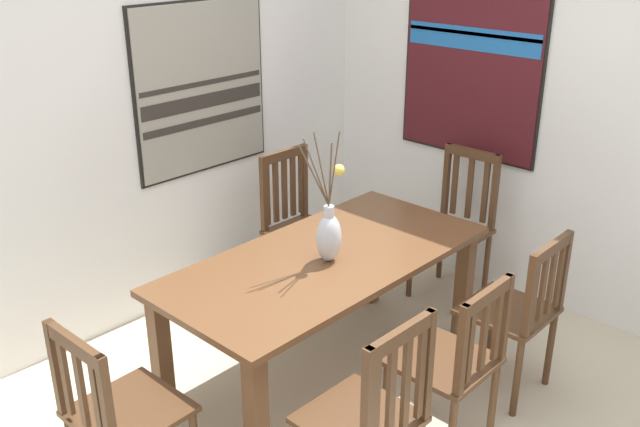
# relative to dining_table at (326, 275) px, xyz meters

# --- Properties ---
(wall_back) EXTENTS (6.40, 0.12, 2.70)m
(wall_back) POSITION_rel_dining_table_xyz_m (-0.22, 1.33, 0.73)
(wall_back) COLOR silver
(wall_back) RESTS_ON ground_plane
(wall_side) EXTENTS (0.12, 6.40, 2.70)m
(wall_side) POSITION_rel_dining_table_xyz_m (1.64, -0.53, 0.73)
(wall_side) COLOR silver
(wall_side) RESTS_ON ground_plane
(dining_table) EXTENTS (1.78, 0.85, 0.73)m
(dining_table) POSITION_rel_dining_table_xyz_m (0.00, 0.00, 0.00)
(dining_table) COLOR brown
(dining_table) RESTS_ON ground_plane
(centerpiece_vase) EXTENTS (0.24, 0.18, 0.71)m
(centerpiece_vase) POSITION_rel_dining_table_xyz_m (-0.03, -0.04, 0.26)
(centerpiece_vase) COLOR silver
(centerpiece_vase) RESTS_ON dining_table
(chair_0) EXTENTS (0.43, 0.43, 0.98)m
(chair_0) POSITION_rel_dining_table_xyz_m (1.27, 0.02, -0.12)
(chair_0) COLOR #4C301C
(chair_0) RESTS_ON ground_plane
(chair_1) EXTENTS (0.43, 0.43, 0.97)m
(chair_1) POSITION_rel_dining_table_xyz_m (0.57, 0.77, -0.11)
(chair_1) COLOR #4C301C
(chair_1) RESTS_ON ground_plane
(chair_2) EXTENTS (0.43, 0.43, 0.97)m
(chair_2) POSITION_rel_dining_table_xyz_m (-0.61, -0.80, -0.12)
(chair_2) COLOR #4C301C
(chair_2) RESTS_ON ground_plane
(chair_3) EXTENTS (0.42, 0.42, 0.90)m
(chair_3) POSITION_rel_dining_table_xyz_m (-0.03, -0.81, -0.14)
(chair_3) COLOR #4C301C
(chair_3) RESTS_ON ground_plane
(chair_4) EXTENTS (0.42, 0.42, 0.91)m
(chair_4) POSITION_rel_dining_table_xyz_m (0.58, -0.80, -0.14)
(chair_4) COLOR #4C301C
(chair_4) RESTS_ON ground_plane
(chair_5) EXTENTS (0.43, 0.43, 0.90)m
(chair_5) POSITION_rel_dining_table_xyz_m (-1.26, -0.02, -0.14)
(chair_5) COLOR #4C301C
(chair_5) RESTS_ON ground_plane
(painting_on_back_wall) EXTENTS (0.98, 0.05, 1.05)m
(painting_on_back_wall) POSITION_rel_dining_table_xyz_m (0.24, 1.27, 0.75)
(painting_on_back_wall) COLOR black
(painting_on_side_wall) EXTENTS (0.05, 1.01, 1.09)m
(painting_on_side_wall) POSITION_rel_dining_table_xyz_m (1.58, 0.19, 0.79)
(painting_on_side_wall) COLOR black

